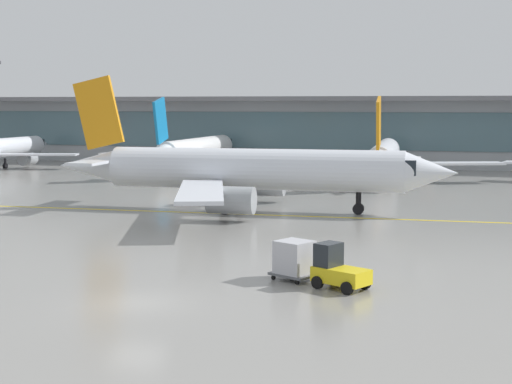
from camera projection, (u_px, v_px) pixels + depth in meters
name	position (u px, v px, depth m)	size (l,w,h in m)	color
ground_plane	(136.00, 303.00, 33.63)	(400.00, 400.00, 0.00)	gray
taxiway_centreline_stripe	(248.00, 214.00, 60.54)	(110.00, 0.36, 0.01)	yellow
terminal_concourse	(377.00, 130.00, 107.33)	(167.79, 11.00, 9.60)	#9EA3A8
gate_airplane_1	(196.00, 150.00, 97.50)	(26.33, 28.22, 9.38)	white
gate_airplane_2	(384.00, 155.00, 87.06)	(26.27, 28.32, 9.38)	silver
taxiing_regional_jet	(250.00, 170.00, 62.17)	(33.09, 30.73, 10.96)	silver
baggage_tug	(337.00, 270.00, 36.25)	(2.95, 2.46, 2.10)	yellow
cargo_dolly_lead	(294.00, 259.00, 37.98)	(2.59, 2.36, 1.94)	#595B60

